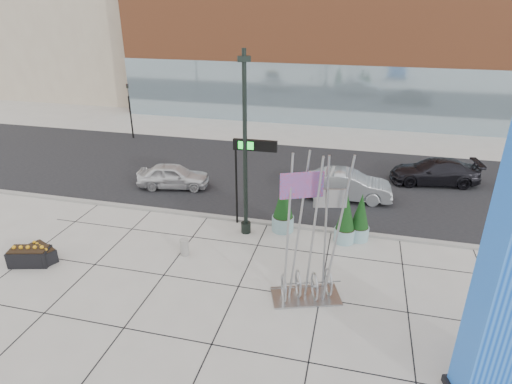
% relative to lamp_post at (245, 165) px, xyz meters
% --- Properties ---
extents(ground, '(160.00, 160.00, 0.00)m').
position_rel_lamp_post_xyz_m(ground, '(-0.21, -3.00, -3.29)').
color(ground, '#9E9991').
rests_on(ground, ground).
extents(street_asphalt, '(80.00, 12.00, 0.02)m').
position_rel_lamp_post_xyz_m(street_asphalt, '(-0.21, 7.00, -3.28)').
color(street_asphalt, black).
rests_on(street_asphalt, ground).
extents(curb_edge, '(80.00, 0.30, 0.12)m').
position_rel_lamp_post_xyz_m(curb_edge, '(-0.21, 1.00, -3.23)').
color(curb_edge, gray).
rests_on(curb_edge, ground).
extents(tower_podium, '(34.00, 10.00, 11.00)m').
position_rel_lamp_post_xyz_m(tower_podium, '(0.79, 24.00, 2.21)').
color(tower_podium, '#A65630').
rests_on(tower_podium, ground).
extents(tower_glass_front, '(34.00, 0.60, 5.00)m').
position_rel_lamp_post_xyz_m(tower_glass_front, '(0.79, 19.20, -0.79)').
color(tower_glass_front, '#8CA5B2').
rests_on(tower_glass_front, ground).
extents(lamp_post, '(0.55, 0.44, 8.04)m').
position_rel_lamp_post_xyz_m(lamp_post, '(0.00, 0.00, 0.00)').
color(lamp_post, black).
rests_on(lamp_post, ground).
extents(public_art_sculpture, '(2.66, 1.91, 5.46)m').
position_rel_lamp_post_xyz_m(public_art_sculpture, '(3.31, -4.00, -1.86)').
color(public_art_sculpture, '#A2A4A7').
rests_on(public_art_sculpture, ground).
extents(concrete_bollard, '(0.37, 0.37, 0.72)m').
position_rel_lamp_post_xyz_m(concrete_bollard, '(-1.98, -2.42, -2.93)').
color(concrete_bollard, gray).
rests_on(concrete_bollard, ground).
extents(overhead_street_sign, '(1.96, 0.25, 4.16)m').
position_rel_lamp_post_xyz_m(overhead_street_sign, '(0.06, 0.80, 0.28)').
color(overhead_street_sign, black).
rests_on(overhead_street_sign, ground).
extents(round_planter_east, '(0.90, 0.90, 2.24)m').
position_rel_lamp_post_xyz_m(round_planter_east, '(4.39, 0.25, -2.23)').
color(round_planter_east, '#82ABB0').
rests_on(round_planter_east, ground).
extents(round_planter_mid, '(0.88, 0.88, 2.20)m').
position_rel_lamp_post_xyz_m(round_planter_mid, '(4.99, 0.60, -2.25)').
color(round_planter_mid, '#82ABB0').
rests_on(round_planter_mid, ground).
extents(round_planter_west, '(1.00, 1.00, 2.50)m').
position_rel_lamp_post_xyz_m(round_planter_west, '(1.59, 0.60, -2.11)').
color(round_planter_west, '#82ABB0').
rests_on(round_planter_west, ground).
extents(box_planter_north, '(1.69, 1.14, 0.85)m').
position_rel_lamp_post_xyz_m(box_planter_north, '(-7.71, -4.55, -2.90)').
color(box_planter_north, black).
rests_on(box_planter_north, ground).
extents(box_planter_south, '(1.48, 1.15, 0.73)m').
position_rel_lamp_post_xyz_m(box_planter_south, '(-7.46, -4.20, -2.95)').
color(box_planter_south, black).
rests_on(box_planter_south, ground).
extents(car_white_west, '(4.19, 2.28, 1.35)m').
position_rel_lamp_post_xyz_m(car_white_west, '(-5.29, 3.99, -2.61)').
color(car_white_west, silver).
rests_on(car_white_west, ground).
extents(car_silver_mid, '(4.70, 1.80, 1.53)m').
position_rel_lamp_post_xyz_m(car_silver_mid, '(4.24, 4.77, -2.53)').
color(car_silver_mid, '#929599').
rests_on(car_silver_mid, ground).
extents(car_dark_east, '(5.13, 2.70, 1.42)m').
position_rel_lamp_post_xyz_m(car_dark_east, '(9.01, 8.13, -2.58)').
color(car_dark_east, black).
rests_on(car_dark_east, ground).
extents(traffic_signal, '(0.15, 0.18, 4.10)m').
position_rel_lamp_post_xyz_m(traffic_signal, '(-12.21, 12.00, -0.99)').
color(traffic_signal, black).
rests_on(traffic_signal, ground).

